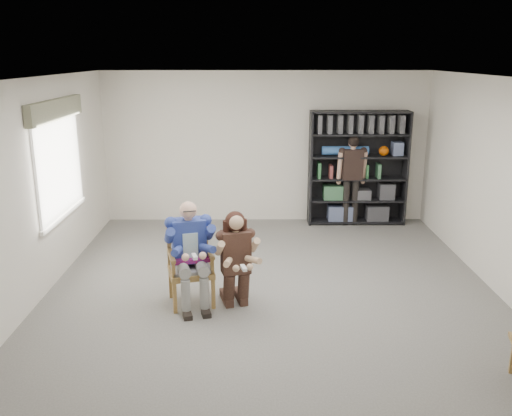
{
  "coord_description": "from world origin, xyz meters",
  "views": [
    {
      "loc": [
        -0.25,
        -6.51,
        3.06
      ],
      "look_at": [
        -0.2,
        0.6,
        1.05
      ],
      "focal_mm": 38.0,
      "sensor_mm": 36.0,
      "label": 1
    }
  ],
  "objects_px": {
    "armchair": "(191,265)",
    "kneeling_woman": "(236,261)",
    "seated_man": "(190,253)",
    "bookshelf": "(358,168)",
    "standing_man": "(351,181)"
  },
  "relations": [
    {
      "from": "kneeling_woman",
      "to": "standing_man",
      "type": "distance_m",
      "value": 4.01
    },
    {
      "from": "armchair",
      "to": "seated_man",
      "type": "relative_size",
      "value": 0.77
    },
    {
      "from": "seated_man",
      "to": "bookshelf",
      "type": "xyz_separation_m",
      "value": [
        2.73,
        3.43,
        0.38
      ]
    },
    {
      "from": "bookshelf",
      "to": "armchair",
      "type": "bearing_deg",
      "value": -128.47
    },
    {
      "from": "seated_man",
      "to": "bookshelf",
      "type": "bearing_deg",
      "value": 36.93
    },
    {
      "from": "seated_man",
      "to": "kneeling_woman",
      "type": "bearing_deg",
      "value": -26.29
    },
    {
      "from": "seated_man",
      "to": "bookshelf",
      "type": "distance_m",
      "value": 4.4
    },
    {
      "from": "kneeling_woman",
      "to": "standing_man",
      "type": "height_order",
      "value": "standing_man"
    },
    {
      "from": "kneeling_woman",
      "to": "bookshelf",
      "type": "relative_size",
      "value": 0.59
    },
    {
      "from": "armchair",
      "to": "seated_man",
      "type": "bearing_deg",
      "value": 75.4
    },
    {
      "from": "seated_man",
      "to": "kneeling_woman",
      "type": "height_order",
      "value": "seated_man"
    },
    {
      "from": "armchair",
      "to": "standing_man",
      "type": "height_order",
      "value": "standing_man"
    },
    {
      "from": "armchair",
      "to": "seated_man",
      "type": "distance_m",
      "value": 0.16
    },
    {
      "from": "standing_man",
      "to": "armchair",
      "type": "bearing_deg",
      "value": -133.78
    },
    {
      "from": "armchair",
      "to": "kneeling_woman",
      "type": "relative_size",
      "value": 0.84
    }
  ]
}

